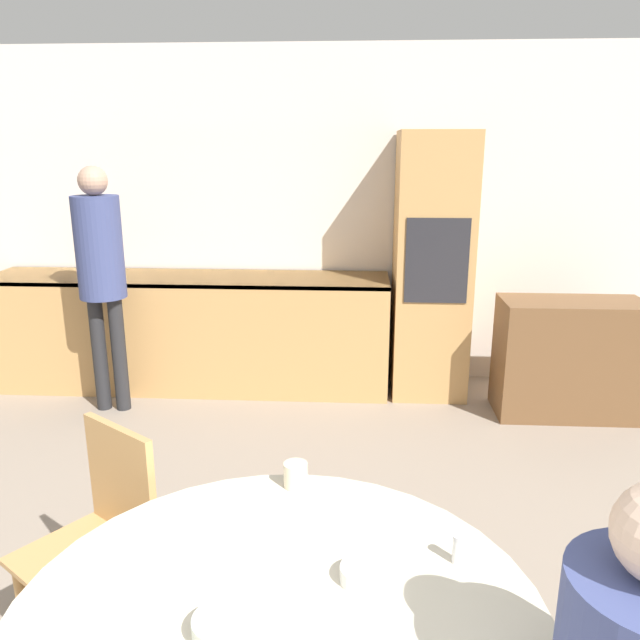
{
  "coord_description": "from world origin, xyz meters",
  "views": [
    {
      "loc": [
        0.16,
        0.18,
        1.86
      ],
      "look_at": [
        -0.01,
        2.98,
        1.08
      ],
      "focal_mm": 35.0,
      "sensor_mm": 36.0,
      "label": 1
    }
  ],
  "objects_px": {
    "person_standing": "(101,263)",
    "cup": "(296,475)",
    "sideboard": "(569,358)",
    "bowl_near": "(224,628)",
    "oven_unit": "(432,267)",
    "bowl_centre": "(363,574)",
    "chair_far_left": "(102,532)"
  },
  "relations": [
    {
      "from": "cup",
      "to": "oven_unit",
      "type": "bearing_deg",
      "value": 74.47
    },
    {
      "from": "sideboard",
      "to": "cup",
      "type": "relative_size",
      "value": 11.29
    },
    {
      "from": "cup",
      "to": "bowl_near",
      "type": "distance_m",
      "value": 0.7
    },
    {
      "from": "sideboard",
      "to": "cup",
      "type": "bearing_deg",
      "value": -126.05
    },
    {
      "from": "oven_unit",
      "to": "chair_far_left",
      "type": "height_order",
      "value": "oven_unit"
    },
    {
      "from": "sideboard",
      "to": "person_standing",
      "type": "xyz_separation_m",
      "value": [
        -3.26,
        -0.11,
        0.67
      ]
    },
    {
      "from": "oven_unit",
      "to": "person_standing",
      "type": "bearing_deg",
      "value": -167.69
    },
    {
      "from": "person_standing",
      "to": "bowl_centre",
      "type": "height_order",
      "value": "person_standing"
    },
    {
      "from": "person_standing",
      "to": "cup",
      "type": "xyz_separation_m",
      "value": [
        1.56,
        -2.22,
        -0.31
      ]
    },
    {
      "from": "bowl_near",
      "to": "bowl_centre",
      "type": "xyz_separation_m",
      "value": [
        0.33,
        0.22,
        -0.0
      ]
    },
    {
      "from": "cup",
      "to": "chair_far_left",
      "type": "bearing_deg",
      "value": 179.15
    },
    {
      "from": "sideboard",
      "to": "bowl_centre",
      "type": "relative_size",
      "value": 7.85
    },
    {
      "from": "oven_unit",
      "to": "bowl_centre",
      "type": "distance_m",
      "value": 3.26
    },
    {
      "from": "bowl_near",
      "to": "bowl_centre",
      "type": "distance_m",
      "value": 0.4
    },
    {
      "from": "chair_far_left",
      "to": "sideboard",
      "type": "bearing_deg",
      "value": 79.21
    },
    {
      "from": "sideboard",
      "to": "bowl_near",
      "type": "relative_size",
      "value": 6.38
    },
    {
      "from": "sideboard",
      "to": "bowl_centre",
      "type": "distance_m",
      "value": 3.19
    },
    {
      "from": "bowl_near",
      "to": "chair_far_left",
      "type": "bearing_deg",
      "value": 130.77
    },
    {
      "from": "oven_unit",
      "to": "bowl_near",
      "type": "bearing_deg",
      "value": -104.14
    },
    {
      "from": "person_standing",
      "to": "oven_unit",
      "type": "bearing_deg",
      "value": 12.31
    },
    {
      "from": "oven_unit",
      "to": "person_standing",
      "type": "relative_size",
      "value": 1.13
    },
    {
      "from": "cup",
      "to": "bowl_near",
      "type": "bearing_deg",
      "value": -98.53
    },
    {
      "from": "chair_far_left",
      "to": "bowl_centre",
      "type": "xyz_separation_m",
      "value": [
        0.94,
        -0.49,
        0.24
      ]
    },
    {
      "from": "person_standing",
      "to": "cup",
      "type": "bearing_deg",
      "value": -54.88
    },
    {
      "from": "sideboard",
      "to": "chair_far_left",
      "type": "height_order",
      "value": "chair_far_left"
    },
    {
      "from": "chair_far_left",
      "to": "bowl_near",
      "type": "relative_size",
      "value": 5.79
    },
    {
      "from": "chair_far_left",
      "to": "bowl_centre",
      "type": "relative_size",
      "value": 7.12
    },
    {
      "from": "sideboard",
      "to": "person_standing",
      "type": "relative_size",
      "value": 0.57
    },
    {
      "from": "oven_unit",
      "to": "bowl_centre",
      "type": "bearing_deg",
      "value": -99.39
    },
    {
      "from": "cup",
      "to": "bowl_centre",
      "type": "relative_size",
      "value": 0.7
    },
    {
      "from": "oven_unit",
      "to": "chair_far_left",
      "type": "distance_m",
      "value": 3.13
    },
    {
      "from": "person_standing",
      "to": "sideboard",
      "type": "bearing_deg",
      "value": 1.94
    }
  ]
}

